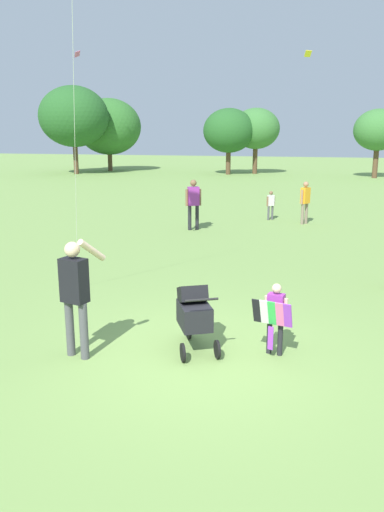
# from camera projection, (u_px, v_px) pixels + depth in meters

# --- Properties ---
(ground_plane) EXTENTS (120.00, 120.00, 0.00)m
(ground_plane) POSITION_uv_depth(u_px,v_px,m) (197.00, 358.00, 7.56)
(ground_plane) COLOR #75994C
(treeline_distant) EXTENTS (26.38, 8.18, 6.55)m
(treeline_distant) POSITION_uv_depth(u_px,v_px,m) (149.00, 124.00, 39.13)
(treeline_distant) COLOR brown
(treeline_distant) RESTS_ON ground
(child_with_butterfly_kite) EXTENTS (0.60, 0.41, 1.11)m
(child_with_butterfly_kite) POSITION_uv_depth(u_px,v_px,m) (275.00, 313.00, 7.54)
(child_with_butterfly_kite) COLOR #232328
(child_with_butterfly_kite) RESTS_ON ground
(person_adult_flyer) EXTENTS (0.66, 0.53, 1.84)m
(person_adult_flyer) POSITION_uv_depth(u_px,v_px,m) (75.00, 289.00, 7.38)
(person_adult_flyer) COLOR #4C4C51
(person_adult_flyer) RESTS_ON ground
(stroller) EXTENTS (0.82, 1.10, 1.03)m
(stroller) POSITION_uv_depth(u_px,v_px,m) (194.00, 312.00, 7.75)
(stroller) COLOR black
(stroller) RESTS_ON ground
(person_red_shirt) EXTENTS (0.49, 0.37, 1.69)m
(person_red_shirt) POSITION_uv_depth(u_px,v_px,m) (193.00, 201.00, 17.09)
(person_red_shirt) COLOR #232328
(person_red_shirt) RESTS_ON ground
(person_sitting_far) EXTENTS (0.30, 0.25, 1.09)m
(person_sitting_far) POSITION_uv_depth(u_px,v_px,m) (271.00, 203.00, 19.08)
(person_sitting_far) COLOR #4C4C51
(person_sitting_far) RESTS_ON ground
(person_kid_running) EXTENTS (0.35, 0.42, 1.53)m
(person_kid_running) POSITION_uv_depth(u_px,v_px,m) (305.00, 199.00, 18.17)
(person_kid_running) COLOR #7F705B
(person_kid_running) RESTS_ON ground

